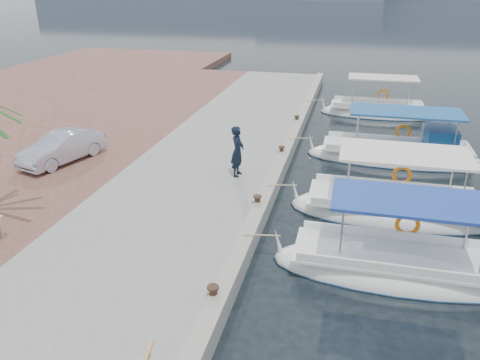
# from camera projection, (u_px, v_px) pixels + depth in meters

# --- Properties ---
(ground) EXTENTS (400.00, 400.00, 0.00)m
(ground) POSITION_uv_depth(u_px,v_px,m) (258.00, 243.00, 14.02)
(ground) COLOR black
(ground) RESTS_ON ground
(concrete_quay) EXTENTS (6.00, 40.00, 0.50)m
(concrete_quay) POSITION_uv_depth(u_px,v_px,m) (211.00, 167.00, 19.04)
(concrete_quay) COLOR gray
(concrete_quay) RESTS_ON ground
(quay_curb) EXTENTS (0.44, 40.00, 0.12)m
(quay_curb) POSITION_uv_depth(u_px,v_px,m) (279.00, 165.00, 18.31)
(quay_curb) COLOR gray
(quay_curb) RESTS_ON concrete_quay
(cobblestone_strip) EXTENTS (4.00, 40.00, 0.50)m
(cobblestone_strip) POSITION_uv_depth(u_px,v_px,m) (100.00, 156.00, 20.12)
(cobblestone_strip) COLOR brown
(cobblestone_strip) RESTS_ON ground
(fishing_caique_b) EXTENTS (6.55, 2.18, 2.83)m
(fishing_caique_b) POSITION_uv_depth(u_px,v_px,m) (394.00, 270.00, 12.48)
(fishing_caique_b) COLOR white
(fishing_caique_b) RESTS_ON ground
(fishing_caique_c) EXTENTS (6.76, 2.49, 2.83)m
(fishing_caique_c) POSITION_uv_depth(u_px,v_px,m) (392.00, 211.00, 15.63)
(fishing_caique_c) COLOR white
(fishing_caique_c) RESTS_ON ground
(fishing_caique_d) EXTENTS (7.62, 2.32, 2.83)m
(fishing_caique_d) POSITION_uv_depth(u_px,v_px,m) (398.00, 157.00, 20.29)
(fishing_caique_d) COLOR white
(fishing_caique_d) RESTS_ON ground
(fishing_caique_e) EXTENTS (6.36, 2.13, 2.83)m
(fishing_caique_e) POSITION_uv_depth(u_px,v_px,m) (376.00, 113.00, 27.10)
(fishing_caique_e) COLOR white
(fishing_caique_e) RESTS_ON ground
(mooring_bollards) EXTENTS (0.28, 20.28, 0.33)m
(mooring_bollards) POSITION_uv_depth(u_px,v_px,m) (257.00, 200.00, 15.16)
(mooring_bollards) COLOR black
(mooring_bollards) RESTS_ON concrete_quay
(fisherman) EXTENTS (0.48, 0.71, 1.90)m
(fisherman) POSITION_uv_depth(u_px,v_px,m) (237.00, 151.00, 17.18)
(fisherman) COLOR black
(fisherman) RESTS_ON concrete_quay
(parked_car) EXTENTS (2.25, 3.82, 1.19)m
(parked_car) POSITION_uv_depth(u_px,v_px,m) (62.00, 148.00, 18.65)
(parked_car) COLOR #B3BACD
(parked_car) RESTS_ON cobblestone_strip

